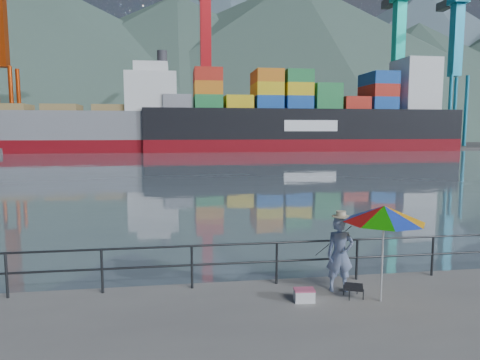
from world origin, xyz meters
The scene contains 13 objects.
harbor_water centered at (0.00, 130.00, 0.00)m, with size 500.00×280.00×0.00m, color slate.
far_dock centered at (10.00, 93.00, 0.00)m, with size 200.00×40.00×0.40m, color #514F4C.
guardrail centered at (0.00, 1.70, 0.52)m, with size 22.00×0.06×1.03m.
mountains centered at (38.82, 207.75, 35.55)m, with size 600.00×332.80×80.00m.
port_cranes centered at (31.00, 84.00, 16.00)m, with size 116.00×28.00×38.40m.
container_stacks centered at (33.06, 93.26, 3.15)m, with size 58.00×5.40×7.80m.
fisherman centered at (2.31, 1.06, 0.85)m, with size 0.62×0.41×1.70m, color #26498B.
beach_umbrella centered at (2.96, 0.34, 1.90)m, with size 2.02×2.02×2.07m.
folding_stool centered at (2.47, 0.63, 0.14)m, with size 0.52×0.52×0.26m.
cooler_bag centered at (1.34, 0.58, 0.12)m, with size 0.42×0.28×0.24m, color silver.
fishing_rod centered at (2.46, 1.95, 0.00)m, with size 0.02×0.02×1.99m, color black.
bulk_carrier centered at (-19.32, 72.77, 4.17)m, with size 48.78×8.44×14.50m.
container_ship centered at (24.61, 72.79, 5.83)m, with size 60.14×10.02×18.10m.
Camera 1 is at (-1.30, -7.90, 3.63)m, focal length 32.00 mm.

